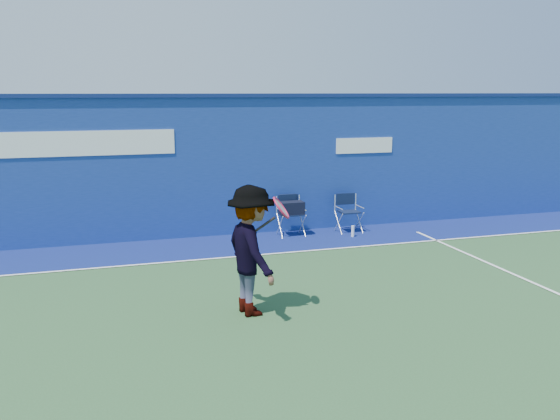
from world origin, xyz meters
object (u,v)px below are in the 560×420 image
object	(u,v)px
directors_chair_right	(349,220)
water_bottle	(353,231)
tennis_player	(252,250)
directors_chair_left	(291,219)

from	to	relation	value
directors_chair_right	water_bottle	world-z (taller)	directors_chair_right
tennis_player	directors_chair_right	bearing A→B (deg)	51.78
directors_chair_left	water_bottle	bearing A→B (deg)	-22.97
water_bottle	tennis_player	distance (m)	5.00
directors_chair_left	tennis_player	size ratio (longest dim) A/B	0.48
directors_chair_right	tennis_player	distance (m)	5.41
directors_chair_left	directors_chair_right	xyz separation A→B (m)	(1.35, -0.06, -0.11)
directors_chair_right	directors_chair_left	bearing A→B (deg)	177.66
directors_chair_left	directors_chair_right	world-z (taller)	directors_chair_left
directors_chair_right	water_bottle	bearing A→B (deg)	-102.32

